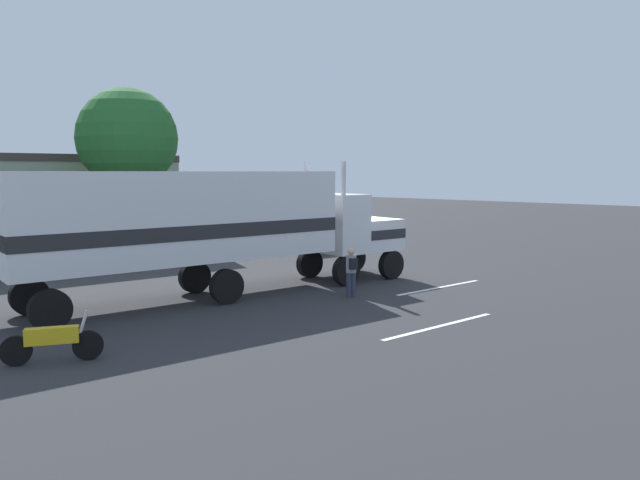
% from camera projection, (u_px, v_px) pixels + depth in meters
% --- Properties ---
extents(ground_plane, '(120.00, 120.00, 0.00)m').
position_uv_depth(ground_plane, '(369.00, 275.00, 24.39)').
color(ground_plane, '#2D2D30').
extents(lane_stripe_near, '(4.38, 0.80, 0.01)m').
position_uv_depth(lane_stripe_near, '(440.00, 287.00, 21.78)').
color(lane_stripe_near, silver).
rests_on(lane_stripe_near, ground_plane).
extents(lane_stripe_mid, '(4.38, 0.80, 0.01)m').
position_uv_depth(lane_stripe_mid, '(440.00, 326.00, 16.34)').
color(lane_stripe_mid, silver).
rests_on(lane_stripe_mid, ground_plane).
extents(semi_truck, '(14.38, 4.96, 4.50)m').
position_uv_depth(semi_truck, '(212.00, 221.00, 19.80)').
color(semi_truck, white).
rests_on(semi_truck, ground_plane).
extents(person_bystander, '(0.42, 0.48, 1.63)m').
position_uv_depth(person_bystander, '(351.00, 270.00, 20.07)').
color(person_bystander, '#2D3347').
rests_on(person_bystander, ground_plane).
extents(parked_bus, '(11.28, 4.61, 3.40)m').
position_uv_depth(parked_bus, '(100.00, 218.00, 27.05)').
color(parked_bus, silver).
rests_on(parked_bus, ground_plane).
extents(motorcycle, '(1.86, 1.17, 1.12)m').
position_uv_depth(motorcycle, '(53.00, 341.00, 13.19)').
color(motorcycle, black).
rests_on(motorcycle, ground_plane).
extents(tree_left, '(6.23, 6.23, 9.31)m').
position_uv_depth(tree_left, '(127.00, 138.00, 37.91)').
color(tree_left, brown).
rests_on(tree_left, ground_plane).
extents(building_backdrop, '(22.47, 9.72, 5.28)m').
position_uv_depth(building_backdrop, '(7.00, 191.00, 40.10)').
color(building_backdrop, gray).
rests_on(building_backdrop, ground_plane).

